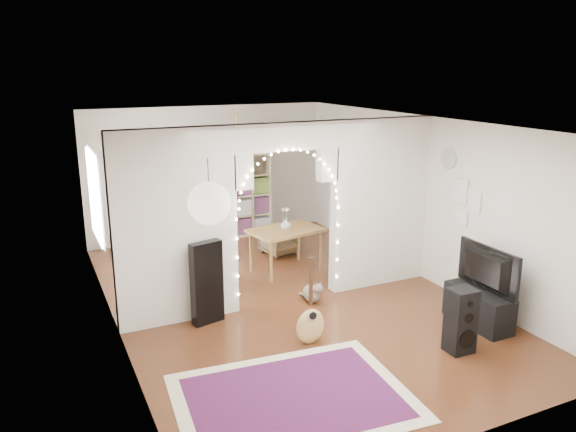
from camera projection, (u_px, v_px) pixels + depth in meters
name	position (u px, v px, depth m)	size (l,w,h in m)	color
floor	(286.00, 299.00, 8.62)	(7.50, 7.50, 0.00)	black
ceiling	(286.00, 122.00, 7.92)	(5.00, 7.50, 0.02)	white
wall_back	(209.00, 172.00, 11.55)	(5.00, 0.02, 2.70)	silver
wall_front	(464.00, 312.00, 5.00)	(5.00, 0.02, 2.70)	silver
wall_left	(111.00, 236.00, 7.24)	(0.02, 7.50, 2.70)	silver
wall_right	(422.00, 198.00, 9.30)	(0.02, 7.50, 2.70)	silver
divider_wall	(286.00, 210.00, 8.25)	(5.00, 0.20, 2.70)	silver
fairy_lights	(290.00, 203.00, 8.11)	(1.64, 0.04, 1.60)	#FFEABF
window	(95.00, 196.00, 8.79)	(0.04, 1.20, 1.40)	white
wall_clock	(449.00, 159.00, 8.57)	(0.31, 0.31, 0.03)	white
picture_frames	(464.00, 202.00, 8.38)	(0.02, 0.50, 0.70)	white
paper_lantern	(209.00, 203.00, 5.16)	(0.40, 0.40, 0.40)	white
ceiling_fan	(237.00, 129.00, 9.74)	(1.10, 1.10, 0.30)	#A89538
area_rug	(293.00, 397.00, 6.06)	(2.50, 1.87, 0.02)	maroon
guitar_case	(207.00, 283.00, 7.71)	(0.45, 0.15, 1.18)	black
acoustic_guitar	(311.00, 312.00, 7.14)	(0.40, 0.14, 0.99)	tan
tabby_cat	(312.00, 293.00, 8.48)	(0.29, 0.56, 0.37)	brown
floor_speaker	(461.00, 321.00, 6.95)	(0.33, 0.30, 0.83)	black
media_console	(478.00, 307.00, 7.73)	(0.40, 1.00, 0.50)	black
tv	(482.00, 269.00, 7.58)	(1.07, 0.14, 0.62)	black
bookcase	(231.00, 196.00, 11.61)	(1.68, 0.43, 1.72)	#C6B78F
dining_table	(286.00, 233.00, 9.66)	(1.32, 1.00, 0.76)	olive
flower_vase	(286.00, 224.00, 9.62)	(0.18, 0.18, 0.19)	white
dining_chair_left	(205.00, 274.00, 8.90)	(0.58, 0.59, 0.54)	#4E3E27
dining_chair_right	(280.00, 240.00, 10.64)	(0.58, 0.60, 0.55)	#4E3E27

